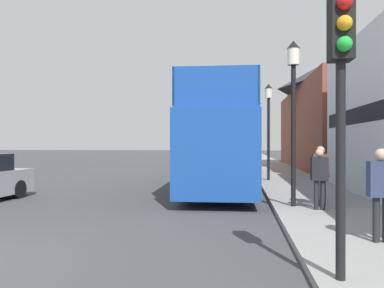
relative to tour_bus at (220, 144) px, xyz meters
The scene contains 12 objects.
ground_plane 11.51m from the tour_bus, 109.46° to the left, with size 144.00×144.00×0.00m, color #3D3D3F.
sidewalk 8.53m from the tour_bus, 67.50° to the left, with size 3.01×108.00×0.14m.
brick_terrace_rear 14.12m from the tour_bus, 56.51° to the left, with size 6.00×17.17×7.96m.
tour_bus is the anchor object (origin of this frame).
parked_car_ahead_of_bus 8.08m from the tour_bus, 85.66° to the left, with size 1.81×4.43×1.59m.
pedestrian_nearest 9.01m from the tour_bus, 69.10° to the right, with size 0.43×0.24×1.63m.
pedestrian_second 5.98m from the tour_bus, 61.59° to the right, with size 0.41×0.23×1.58m.
pedestrian_third 5.49m from the tour_bus, 56.56° to the right, with size 0.43×0.24×1.64m.
traffic_signal 10.59m from the tour_bus, 78.98° to the right, with size 0.28×0.42×3.62m.
lamp_post_nearest 5.44m from the tour_bus, 64.72° to the right, with size 0.35×0.35×4.55m.
lamp_post_second 3.66m from the tour_bus, 50.22° to the left, with size 0.35×0.35×4.52m.
lamp_post_third 10.24m from the tour_bus, 77.90° to the left, with size 0.35×0.35×4.53m.
Camera 1 is at (4.51, -4.97, 1.87)m, focal length 35.00 mm.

